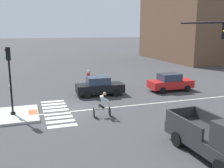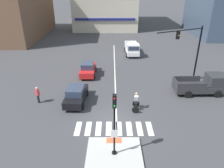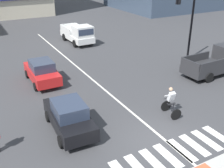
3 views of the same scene
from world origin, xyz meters
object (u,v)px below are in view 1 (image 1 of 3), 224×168
cyclist (103,104)px  pedestrian_at_curb_left (88,77)px  signal_pole (10,75)px  pickup_truck_charcoal_cross_right (221,140)px  car_black_westbound_near (99,86)px  car_red_westbound_far (170,82)px

cyclist → pedestrian_at_curb_left: size_ratio=1.01×
signal_pole → pickup_truck_charcoal_cross_right: size_ratio=0.86×
car_black_westbound_near → pickup_truck_charcoal_cross_right: pickup_truck_charcoal_cross_right is taller
car_black_westbound_near → cyclist: cyclist is taller
signal_pole → car_black_westbound_near: bearing=117.1°
car_black_westbound_near → pedestrian_at_curb_left: (-3.60, -0.11, 0.17)m
pickup_truck_charcoal_cross_right → pedestrian_at_curb_left: pickup_truck_charcoal_cross_right is taller
pedestrian_at_curb_left → pickup_truck_charcoal_cross_right: bearing=6.8°
pickup_truck_charcoal_cross_right → signal_pole: bearing=-136.4°
signal_pole → car_red_westbound_far: signal_pole is taller
cyclist → pedestrian_at_curb_left: cyclist is taller
signal_pole → car_red_westbound_far: size_ratio=1.08×
cyclist → car_red_westbound_far: bearing=122.4°
cyclist → car_black_westbound_near: bearing=166.4°
car_black_westbound_near → pedestrian_at_curb_left: pedestrian_at_curb_left is taller
pickup_truck_charcoal_cross_right → cyclist: (-7.28, -3.19, -0.11)m
pedestrian_at_curb_left → signal_pole: bearing=-43.8°
car_red_westbound_far → cyclist: 9.57m
car_black_westbound_near → car_red_westbound_far: bearing=86.2°
car_red_westbound_far → car_black_westbound_near: bearing=-93.8°
car_black_westbound_near → pickup_truck_charcoal_cross_right: 12.98m
car_red_westbound_far → pickup_truck_charcoal_cross_right: 13.33m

